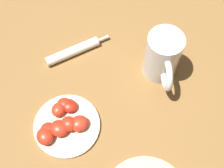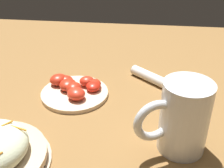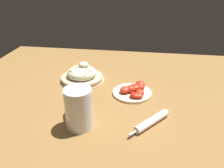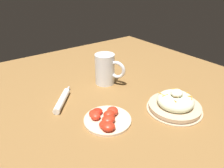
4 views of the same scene
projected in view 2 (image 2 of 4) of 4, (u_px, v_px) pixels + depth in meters
The scene contains 4 objects.
ground_plane at pixel (125, 130), 0.63m from camera, with size 1.43×1.43×0.00m, color olive.
beer_mug at pixel (182, 121), 0.55m from camera, with size 0.10×0.15×0.15m.
napkin_roll at pixel (156, 80), 0.80m from camera, with size 0.14×0.16×0.03m.
tomato_plate at pixel (75, 89), 0.75m from camera, with size 0.17×0.17×0.04m.
Camera 2 is at (0.50, 0.03, 0.41)m, focal length 46.41 mm.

